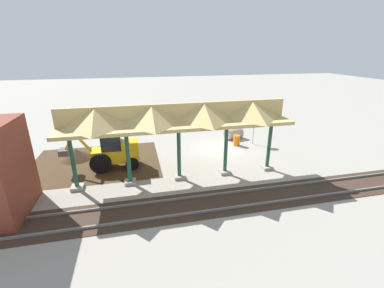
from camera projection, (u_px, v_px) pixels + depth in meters
ground_plane at (218, 148)px, 21.63m from camera, size 120.00×120.00×0.00m
dirt_work_zone at (96, 163)px, 18.94m from camera, size 9.10×7.00×0.01m
platform_canopy at (178, 116)px, 15.25m from camera, size 13.63×3.20×4.90m
rail_tracks at (261, 197)px, 14.53m from camera, size 60.00×2.58×0.15m
stop_sign at (254, 126)px, 22.13m from camera, size 0.74×0.22×2.24m
backhoe at (113, 151)px, 17.74m from camera, size 5.18×1.75×2.82m
dirt_mound at (77, 158)px, 19.68m from camera, size 4.99×4.99×1.52m
concrete_pipe at (233, 134)px, 23.86m from camera, size 1.80×1.36×0.98m
traffic_barrel at (237, 140)px, 22.21m from camera, size 0.56×0.56×0.90m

